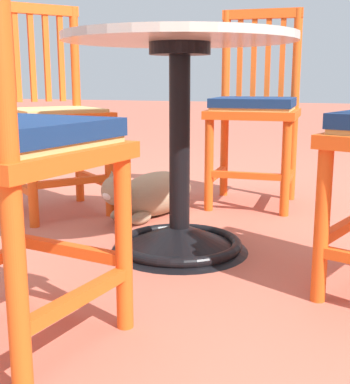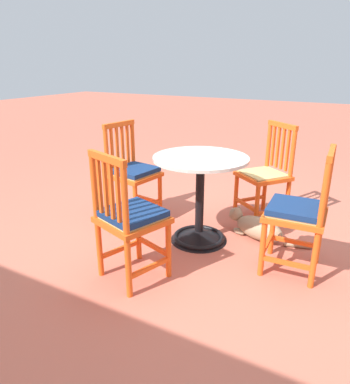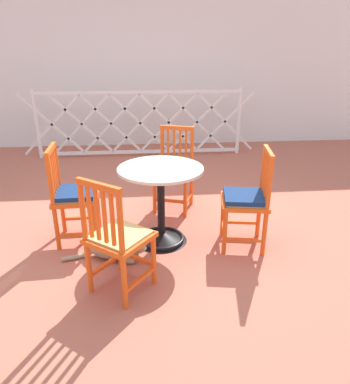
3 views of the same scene
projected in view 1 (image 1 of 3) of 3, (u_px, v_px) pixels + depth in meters
name	position (u px, v px, depth m)	size (l,w,h in m)	color
ground_plane	(200.00, 244.00, 1.93)	(24.00, 24.00, 0.00)	#BC604C
cafe_table	(180.00, 170.00, 1.79)	(0.76, 0.76, 0.73)	black
orange_chair_facing_out	(2.00, 148.00, 1.11)	(0.46, 0.46, 0.91)	#EA5619
orange_chair_tucked_in	(255.00, 110.00, 2.46)	(0.42, 0.42, 0.91)	#EA5619
orange_chair_near_fence	(53.00, 115.00, 2.31)	(0.56, 0.56, 0.91)	#EA5619
tabby_cat	(150.00, 195.00, 2.30)	(0.74, 0.33, 0.23)	#9E896B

